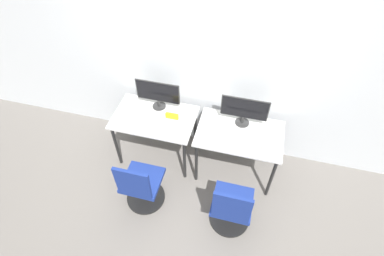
# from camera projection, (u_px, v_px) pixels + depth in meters

# --- Properties ---
(ground_plane) EXTENTS (20.00, 20.00, 0.00)m
(ground_plane) POSITION_uv_depth(u_px,v_px,m) (190.00, 181.00, 3.98)
(ground_plane) COLOR slate
(wall_back) EXTENTS (12.00, 0.05, 2.80)m
(wall_back) POSITION_uv_depth(u_px,v_px,m) (206.00, 59.00, 3.45)
(wall_back) COLOR silver
(wall_back) RESTS_ON ground_plane
(desk_left) EXTENTS (1.02, 0.65, 0.75)m
(desk_left) POSITION_uv_depth(u_px,v_px,m) (155.00, 122.00, 3.79)
(desk_left) COLOR silver
(desk_left) RESTS_ON ground_plane
(monitor_left) EXTENTS (0.56, 0.17, 0.39)m
(monitor_left) POSITION_uv_depth(u_px,v_px,m) (158.00, 93.00, 3.69)
(monitor_left) COLOR #2D2D2D
(monitor_left) RESTS_ON desk_left
(keyboard_left) EXTENTS (0.45, 0.13, 0.02)m
(keyboard_left) POSITION_uv_depth(u_px,v_px,m) (151.00, 123.00, 3.64)
(keyboard_left) COLOR silver
(keyboard_left) RESTS_ON desk_left
(mouse_left) EXTENTS (0.06, 0.09, 0.03)m
(mouse_left) POSITION_uv_depth(u_px,v_px,m) (173.00, 127.00, 3.59)
(mouse_left) COLOR silver
(mouse_left) RESTS_ON desk_left
(office_chair_left) EXTENTS (0.48, 0.48, 0.87)m
(office_chair_left) POSITION_uv_depth(u_px,v_px,m) (141.00, 187.00, 3.51)
(office_chair_left) COLOR black
(office_chair_left) RESTS_ON ground_plane
(desk_right) EXTENTS (1.02, 0.65, 0.75)m
(desk_right) POSITION_uv_depth(u_px,v_px,m) (239.00, 138.00, 3.61)
(desk_right) COLOR silver
(desk_right) RESTS_ON ground_plane
(monitor_right) EXTENTS (0.56, 0.17, 0.39)m
(monitor_right) POSITION_uv_depth(u_px,v_px,m) (244.00, 110.00, 3.50)
(monitor_right) COLOR #2D2D2D
(monitor_right) RESTS_ON desk_right
(keyboard_right) EXTENTS (0.45, 0.13, 0.02)m
(keyboard_right) POSITION_uv_depth(u_px,v_px,m) (238.00, 141.00, 3.44)
(keyboard_right) COLOR silver
(keyboard_right) RESTS_ON desk_right
(mouse_right) EXTENTS (0.06, 0.09, 0.03)m
(mouse_right) POSITION_uv_depth(u_px,v_px,m) (264.00, 147.00, 3.38)
(mouse_right) COLOR silver
(mouse_right) RESTS_ON desk_right
(office_chair_right) EXTENTS (0.48, 0.48, 0.87)m
(office_chair_right) POSITION_uv_depth(u_px,v_px,m) (231.00, 209.00, 3.32)
(office_chair_right) COLOR black
(office_chair_right) RESTS_ON ground_plane
(placard_left) EXTENTS (0.16, 0.03, 0.08)m
(placard_left) POSITION_uv_depth(u_px,v_px,m) (172.00, 116.00, 3.68)
(placard_left) COLOR yellow
(placard_left) RESTS_ON desk_left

